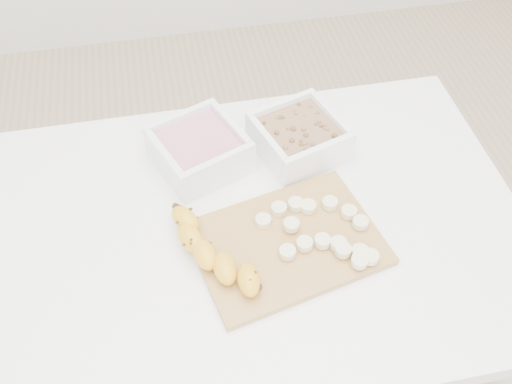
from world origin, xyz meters
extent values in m
plane|color=#C6AD89|center=(0.00, 0.00, 0.00)|extent=(3.50, 3.50, 0.00)
cube|color=white|center=(0.00, 0.00, 0.73)|extent=(1.00, 0.70, 0.04)
cylinder|color=white|center=(-0.44, 0.29, 0.35)|extent=(0.05, 0.05, 0.71)
cylinder|color=white|center=(0.44, 0.29, 0.35)|extent=(0.05, 0.05, 0.71)
cube|color=white|center=(-0.09, 0.18, 0.79)|extent=(0.21, 0.21, 0.08)
cube|color=#C3758F|center=(-0.09, 0.18, 0.79)|extent=(0.18, 0.18, 0.04)
cube|color=white|center=(0.12, 0.18, 0.79)|extent=(0.20, 0.20, 0.08)
cube|color=brown|center=(0.12, 0.18, 0.79)|extent=(0.17, 0.17, 0.04)
cube|color=#B89146|center=(0.04, -0.06, 0.76)|extent=(0.37, 0.30, 0.01)
cylinder|color=beige|center=(0.01, -0.01, 0.77)|extent=(0.03, 0.03, 0.01)
cylinder|color=beige|center=(0.04, 0.01, 0.77)|extent=(0.03, 0.03, 0.01)
cylinder|color=beige|center=(0.07, 0.02, 0.77)|extent=(0.03, 0.03, 0.01)
cylinder|color=beige|center=(0.09, 0.01, 0.77)|extent=(0.03, 0.03, 0.01)
cylinder|color=beige|center=(0.14, 0.01, 0.77)|extent=(0.03, 0.03, 0.01)
cylinder|color=beige|center=(0.16, -0.02, 0.77)|extent=(0.03, 0.03, 0.01)
cylinder|color=beige|center=(0.18, -0.05, 0.77)|extent=(0.03, 0.03, 0.01)
cylinder|color=beige|center=(0.03, -0.09, 0.77)|extent=(0.03, 0.03, 0.01)
cylinder|color=beige|center=(0.07, -0.07, 0.78)|extent=(0.03, 0.03, 0.01)
cylinder|color=beige|center=(0.10, -0.08, 0.78)|extent=(0.03, 0.03, 0.01)
cylinder|color=beige|center=(0.12, -0.09, 0.78)|extent=(0.03, 0.03, 0.01)
cylinder|color=beige|center=(0.16, -0.11, 0.78)|extent=(0.03, 0.03, 0.01)
cylinder|color=beige|center=(0.17, -0.13, 0.78)|extent=(0.03, 0.03, 0.01)
cylinder|color=beige|center=(0.15, -0.13, 0.78)|extent=(0.03, 0.03, 0.01)
cylinder|color=beige|center=(0.13, -0.10, 0.78)|extent=(0.03, 0.03, 0.01)
cylinder|color=beige|center=(0.05, -0.03, 0.78)|extent=(0.03, 0.03, 0.01)
camera|label=1|loc=(-0.13, -0.63, 1.60)|focal=40.00mm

